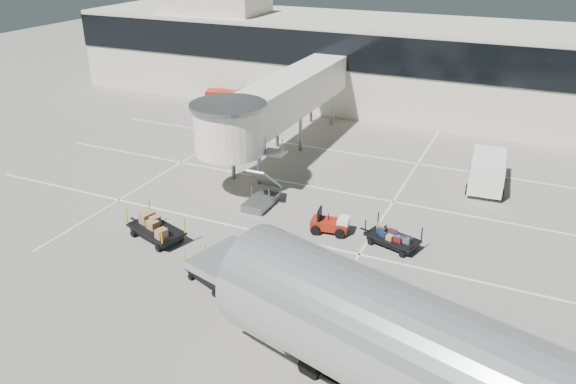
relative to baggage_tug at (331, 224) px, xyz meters
The scene contains 12 objects.
ground 5.28m from the baggage_tug, 135.51° to the right, with size 140.00×140.00×0.00m, color gray.
lane_markings 7.19m from the baggage_tug, 128.00° to the left, with size 40.00×30.00×0.02m.
terminal 26.82m from the baggage_tug, 98.87° to the left, with size 64.00×12.11×15.20m.
jet_bridge 12.15m from the baggage_tug, 131.97° to the left, with size 5.70×20.40×6.03m.
baggage_tug is the anchor object (origin of this frame).
suitcase_cart 3.60m from the baggage_tug, ahead, with size 3.57×2.17×1.37m.
box_cart_near 7.97m from the baggage_tug, 116.12° to the right, with size 3.46×2.30×1.34m.
box_cart_far 9.82m from the baggage_tug, 151.17° to the right, with size 4.21×2.63×1.62m.
ground_worker 5.14m from the baggage_tug, 105.17° to the right, with size 0.58×0.38×1.59m, color #98FF1A.
minivan 12.68m from the baggage_tug, 55.10° to the left, with size 2.60×5.35×1.98m.
belt_loader 26.89m from the baggage_tug, 132.87° to the left, with size 4.24×2.69×1.92m.
aircraft 15.40m from the baggage_tug, 53.38° to the right, with size 20.77×8.63×5.30m.
Camera 1 is at (13.12, -22.84, 15.64)m, focal length 35.00 mm.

